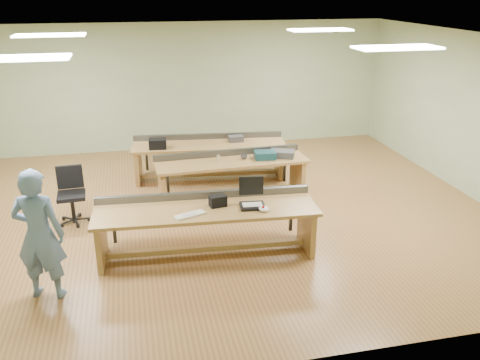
% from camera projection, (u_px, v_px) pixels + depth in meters
% --- Properties ---
extents(floor, '(10.00, 10.00, 0.00)m').
position_uv_depth(floor, '(209.00, 212.00, 9.06)').
color(floor, olive).
rests_on(floor, ground).
extents(ceiling, '(10.00, 10.00, 0.00)m').
position_uv_depth(ceiling, '(205.00, 39.00, 7.97)').
color(ceiling, silver).
rests_on(ceiling, wall_back).
extents(wall_back, '(10.00, 0.04, 3.00)m').
position_uv_depth(wall_back, '(181.00, 87.00, 12.16)').
color(wall_back, '#A9BA8D').
rests_on(wall_back, floor).
extents(wall_front, '(10.00, 0.04, 3.00)m').
position_uv_depth(wall_front, '(272.00, 241.00, 4.87)').
color(wall_front, '#A9BA8D').
rests_on(wall_front, floor).
extents(wall_right, '(0.04, 8.00, 3.00)m').
position_uv_depth(wall_right, '(470.00, 115.00, 9.52)').
color(wall_right, '#A9BA8D').
rests_on(wall_right, floor).
extents(fluor_panels, '(6.20, 3.50, 0.03)m').
position_uv_depth(fluor_panels, '(205.00, 41.00, 7.98)').
color(fluor_panels, white).
rests_on(fluor_panels, ceiling).
extents(workbench_front, '(3.30, 1.08, 0.86)m').
position_uv_depth(workbench_front, '(206.00, 219.00, 7.49)').
color(workbench_front, '#A17F44').
rests_on(workbench_front, floor).
extents(workbench_mid, '(2.85, 0.87, 0.86)m').
position_uv_depth(workbench_mid, '(231.00, 170.00, 9.49)').
color(workbench_mid, '#A17F44').
rests_on(workbench_mid, floor).
extents(workbench_back, '(3.19, 1.17, 0.86)m').
position_uv_depth(workbench_back, '(209.00, 152.00, 10.48)').
color(workbench_back, '#A17F44').
rests_on(workbench_back, floor).
extents(person, '(0.73, 0.57, 1.76)m').
position_uv_depth(person, '(39.00, 235.00, 6.33)').
color(person, slate).
rests_on(person, floor).
extents(laptop_base, '(0.39, 0.33, 0.04)m').
position_uv_depth(laptop_base, '(252.00, 206.00, 7.43)').
color(laptop_base, black).
rests_on(laptop_base, workbench_front).
extents(laptop_screen, '(0.36, 0.05, 0.28)m').
position_uv_depth(laptop_screen, '(251.00, 186.00, 7.46)').
color(laptop_screen, black).
rests_on(laptop_screen, laptop_base).
extents(keyboard, '(0.47, 0.29, 0.03)m').
position_uv_depth(keyboard, '(190.00, 215.00, 7.16)').
color(keyboard, beige).
rests_on(keyboard, workbench_front).
extents(trackball_mouse, '(0.19, 0.21, 0.07)m').
position_uv_depth(trackball_mouse, '(264.00, 209.00, 7.30)').
color(trackball_mouse, white).
rests_on(trackball_mouse, workbench_front).
extents(camera_bag, '(0.27, 0.19, 0.17)m').
position_uv_depth(camera_bag, '(218.00, 201.00, 7.44)').
color(camera_bag, black).
rests_on(camera_bag, workbench_front).
extents(task_chair, '(0.55, 0.55, 0.96)m').
position_uv_depth(task_chair, '(72.00, 202.00, 8.59)').
color(task_chair, black).
rests_on(task_chair, floor).
extents(parts_bin_teal, '(0.41, 0.32, 0.13)m').
position_uv_depth(parts_bin_teal, '(265.00, 155.00, 9.49)').
color(parts_bin_teal, '#13383E').
rests_on(parts_bin_teal, workbench_mid).
extents(parts_bin_grey, '(0.53, 0.44, 0.12)m').
position_uv_depth(parts_bin_grey, '(282.00, 154.00, 9.58)').
color(parts_bin_grey, '#38393B').
rests_on(parts_bin_grey, workbench_mid).
extents(mug, '(0.14, 0.14, 0.10)m').
position_uv_depth(mug, '(244.00, 156.00, 9.47)').
color(mug, '#38393B').
rests_on(mug, workbench_mid).
extents(drinks_can, '(0.08, 0.08, 0.11)m').
position_uv_depth(drinks_can, '(218.00, 158.00, 9.33)').
color(drinks_can, silver).
rests_on(drinks_can, workbench_mid).
extents(storage_box_back, '(0.36, 0.27, 0.19)m').
position_uv_depth(storage_box_back, '(158.00, 144.00, 10.06)').
color(storage_box_back, black).
rests_on(storage_box_back, workbench_back).
extents(tray_back, '(0.31, 0.23, 0.12)m').
position_uv_depth(tray_back, '(236.00, 139.00, 10.52)').
color(tray_back, '#38393B').
rests_on(tray_back, workbench_back).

